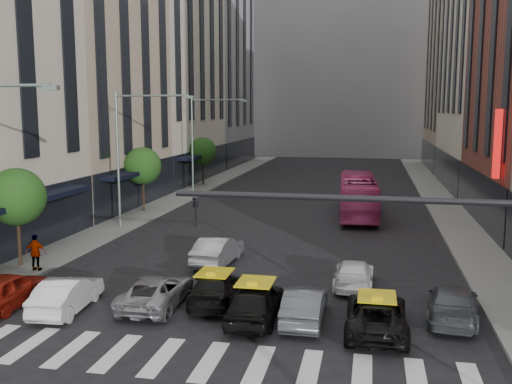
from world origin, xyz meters
The scene contains 27 objects.
ground centered at (0.00, 0.00, 0.00)m, with size 160.00×160.00×0.00m, color black.
sidewalk_left centered at (-11.50, 30.00, 0.07)m, with size 3.00×96.00×0.15m, color slate.
sidewalk_right centered at (11.50, 30.00, 0.07)m, with size 3.00×96.00×0.15m, color slate.
building_left_b centered at (-17.00, 28.00, 12.00)m, with size 8.00×16.00×24.00m, color tan.
building_left_c centered at (-17.00, 46.00, 18.00)m, with size 8.00×20.00×36.00m, color beige.
building_left_d centered at (-17.00, 65.00, 15.00)m, with size 8.00×18.00×30.00m, color gray.
building_right_d centered at (17.00, 65.00, 14.00)m, with size 8.00×18.00×28.00m, color tan.
building_far centered at (0.00, 85.00, 18.00)m, with size 30.00×10.00×36.00m, color gray.
tree_near centered at (-11.80, 10.00, 3.65)m, with size 2.88×2.88×4.95m.
tree_mid centered at (-11.80, 26.00, 3.65)m, with size 2.88×2.88×4.95m.
tree_far centered at (-11.80, 42.00, 3.65)m, with size 2.88×2.88×4.95m.
streetlamp_mid centered at (-10.04, 20.00, 5.90)m, with size 5.38×0.25×9.00m.
streetlamp_far centered at (-10.04, 36.00, 5.90)m, with size 5.38×0.25×9.00m.
traffic_signal centered at (7.69, -1.00, 4.47)m, with size 10.10×0.20×6.00m.
liberty_sign centered at (12.60, 20.00, 6.00)m, with size 0.30×0.70×4.00m.
car_red centered at (-8.84, 4.74, 0.72)m, with size 1.71×4.25×1.45m, color maroon.
car_white_front centered at (-6.25, 4.83, 0.69)m, with size 1.46×4.19×1.38m, color silver.
car_silver centered at (-2.95, 6.01, 0.65)m, with size 2.15×4.66×1.30m, color gray.
taxi_left centered at (-0.72, 6.85, 0.65)m, with size 1.82×4.47×1.30m, color black.
taxi_center centered at (1.33, 5.28, 0.75)m, with size 1.77×4.40×1.50m, color black.
car_grey_mid centered at (3.18, 5.56, 0.68)m, with size 1.43×4.10×1.35m, color #42454A.
taxi_right centered at (5.83, 5.09, 0.65)m, with size 2.16×4.68×1.30m, color black.
car_grey_curb centered at (8.67, 6.85, 0.66)m, with size 1.85×4.55×1.32m, color #44474C.
car_row2_left centered at (-2.21, 12.78, 0.74)m, with size 1.56×4.47×1.47m, color #97969B.
car_row2_right centered at (4.85, 10.28, 0.61)m, with size 1.71×4.19×1.22m, color white.
bus centered at (4.58, 27.84, 1.56)m, with size 2.62×11.19×3.12m, color #C53976.
pedestrian_far centered at (-10.44, 9.29, 1.05)m, with size 1.05×0.44×1.79m, color gray.
Camera 1 is at (5.50, -15.09, 7.98)m, focal length 40.00 mm.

